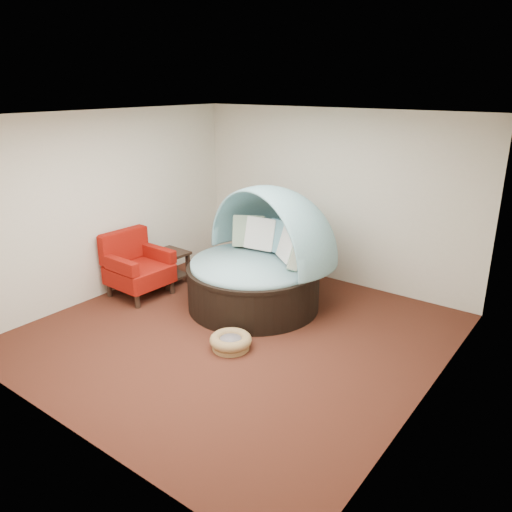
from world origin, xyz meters
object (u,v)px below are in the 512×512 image
Objects in this scene: canopy_daybed at (260,252)px; red_armchair at (137,266)px; pet_basket at (231,341)px; side_table at (169,263)px.

canopy_daybed reaches higher than red_armchair.
red_armchair is (-2.26, 0.46, 0.36)m from pet_basket.
pet_basket is at bearing -25.86° from side_table.
pet_basket is at bearing -53.63° from canopy_daybed.
canopy_daybed is 1.99m from red_armchair.
red_armchair is 1.71× the size of side_table.
red_armchair is 0.62m from side_table.
canopy_daybed is at bearing 111.01° from pet_basket.
red_armchair is at bearing 168.62° from pet_basket.
side_table is (-2.20, 1.07, 0.25)m from pet_basket.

